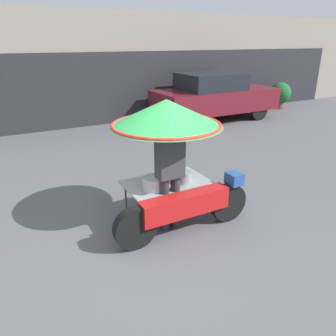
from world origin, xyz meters
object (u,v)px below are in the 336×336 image
vendor_motorcycle_cart (169,133)px  potted_plant (280,94)px  vendor_person (170,169)px  parked_car (214,96)px

vendor_motorcycle_cart → potted_plant: bearing=34.4°
vendor_person → potted_plant: 10.29m
parked_car → potted_plant: 3.62m
vendor_person → parked_car: vendor_person is taller
parked_car → vendor_person: bearing=-131.0°
vendor_person → parked_car: (4.82, 5.55, -0.11)m
vendor_person → parked_car: 7.35m
vendor_person → potted_plant: vendor_person is taller
parked_car → potted_plant: size_ratio=4.09×
vendor_person → vendor_motorcycle_cart: bearing=63.5°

